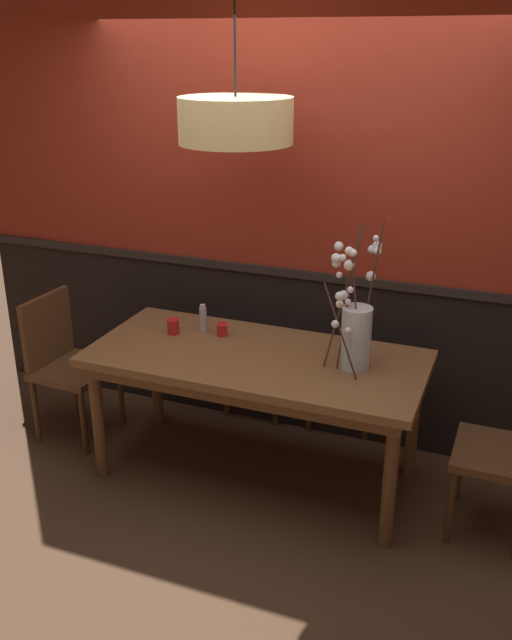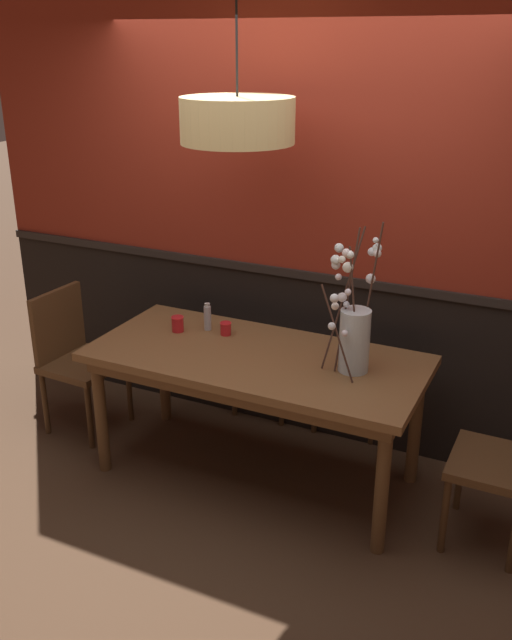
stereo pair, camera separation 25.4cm
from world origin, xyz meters
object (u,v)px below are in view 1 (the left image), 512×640
at_px(candle_holder_nearer_center, 173,326).
at_px(candle_holder_nearer_edge, 222,329).
at_px(vase_with_blossoms, 355,330).
at_px(chair_head_west_end, 65,358).
at_px(chair_far_side_right, 348,346).
at_px(condiment_bottle, 203,318).
at_px(pendant_lamp, 236,121).
at_px(chair_head_east_end, 510,446).
at_px(chair_far_side_left, 262,337).
at_px(dining_table, 256,369).

height_order(candle_holder_nearer_center, candle_holder_nearer_edge, candle_holder_nearer_center).
bearing_deg(vase_with_blossoms, chair_head_west_end, -179.50).
bearing_deg(chair_far_side_right, condiment_bottle, -137.28).
bearing_deg(chair_far_side_right, candle_holder_nearer_center, -138.57).
xyz_separation_m(candle_holder_nearer_center, pendant_lamp, (0.42, -0.03, 1.19)).
bearing_deg(chair_head_west_end, candle_holder_nearer_edge, 8.14).
height_order(chair_head_east_end, candle_holder_nearer_center, chair_head_east_end).
bearing_deg(candle_holder_nearer_edge, candle_holder_nearer_center, -164.55).
bearing_deg(chair_far_side_left, condiment_bottle, -102.94).
distance_m(chair_head_east_end, chair_head_west_end, 2.67).
xyz_separation_m(dining_table, condiment_bottle, (-0.41, 0.20, 0.17)).
xyz_separation_m(chair_head_east_end, pendant_lamp, (-1.50, 0.08, 1.50)).
xyz_separation_m(chair_far_side_left, condiment_bottle, (-0.14, -0.61, 0.34)).
bearing_deg(pendant_lamp, dining_table, -27.77).
xyz_separation_m(chair_head_east_end, candle_holder_nearer_edge, (-1.64, 0.19, 0.30)).
height_order(chair_far_side_left, chair_far_side_right, chair_far_side_right).
bearing_deg(chair_head_west_end, chair_far_side_left, 37.05).
bearing_deg(vase_with_blossoms, condiment_bottle, 170.82).
bearing_deg(chair_head_east_end, condiment_bottle, 173.23).
relative_size(dining_table, candle_holder_nearer_center, 19.80).
bearing_deg(dining_table, pendant_lamp, 152.23).
height_order(vase_with_blossoms, pendant_lamp, pendant_lamp).
relative_size(chair_far_side_left, vase_with_blossoms, 1.14).
relative_size(chair_far_side_right, pendant_lamp, 1.23).
bearing_deg(chair_far_side_right, vase_with_blossoms, -74.34).
height_order(vase_with_blossoms, condiment_bottle, vase_with_blossoms).
bearing_deg(pendant_lamp, chair_head_east_end, -3.23).
relative_size(candle_holder_nearer_center, candle_holder_nearer_edge, 1.21).
bearing_deg(candle_holder_nearer_center, dining_table, -9.97).
xyz_separation_m(chair_far_side_left, chair_far_side_right, (0.58, 0.06, 0.01)).
bearing_deg(chair_head_west_end, candle_holder_nearer_center, 5.31).
relative_size(candle_holder_nearer_edge, pendant_lamp, 0.10).
xyz_separation_m(vase_with_blossoms, candle_holder_nearer_edge, (-0.82, 0.13, -0.17)).
xyz_separation_m(chair_far_side_right, chair_head_west_end, (-1.61, -0.83, -0.00)).
relative_size(chair_far_side_left, pendant_lamp, 1.20).
bearing_deg(chair_head_east_end, vase_with_blossoms, 176.02).
relative_size(chair_far_side_left, candle_holder_nearer_center, 9.64).
distance_m(chair_head_west_end, candle_holder_nearer_edge, 1.08).
xyz_separation_m(vase_with_blossoms, pendant_lamp, (-0.67, 0.03, 1.02)).
height_order(chair_far_side_left, vase_with_blossoms, vase_with_blossoms).
xyz_separation_m(chair_head_west_end, candle_holder_nearer_center, (0.75, 0.07, 0.31)).
bearing_deg(chair_far_side_left, chair_head_east_end, -26.64).
bearing_deg(vase_with_blossoms, dining_table, -175.13).
distance_m(vase_with_blossoms, condiment_bottle, 0.97).
distance_m(chair_far_side_right, candle_holder_nearer_center, 1.20).
relative_size(chair_head_west_end, candle_holder_nearer_edge, 11.91).
relative_size(chair_far_side_left, chair_head_west_end, 0.98).
bearing_deg(pendant_lamp, chair_far_side_left, 100.52).
xyz_separation_m(chair_far_side_left, candle_holder_nearer_center, (-0.29, -0.71, 0.31)).
bearing_deg(candle_holder_nearer_center, candle_holder_nearer_edge, 15.45).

